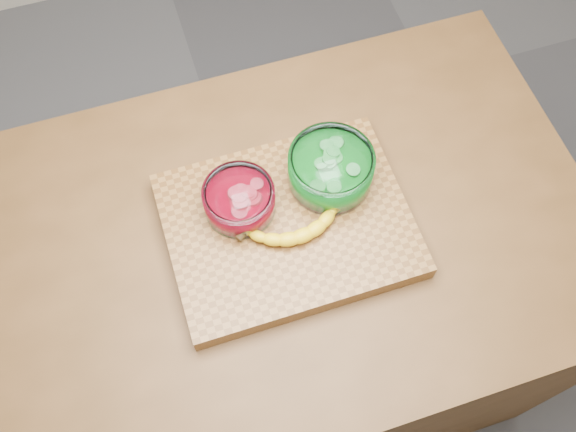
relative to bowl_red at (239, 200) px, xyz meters
name	(u,v)px	position (x,y,z in m)	size (l,w,h in m)	color
ground	(288,352)	(0.08, -0.05, -0.97)	(3.50, 3.50, 0.00)	#4F4F53
counter	(288,306)	(0.08, -0.05, -0.52)	(1.20, 0.80, 0.90)	#513318
cutting_board	(288,226)	(0.08, -0.05, -0.05)	(0.45, 0.35, 0.04)	brown
bowl_red	(239,200)	(0.00, 0.00, 0.00)	(0.13, 0.13, 0.06)	white
bowl_green	(331,169)	(0.18, 0.01, 0.01)	(0.16, 0.16, 0.08)	white
banana	(295,222)	(0.09, -0.07, -0.02)	(0.23, 0.11, 0.03)	gold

